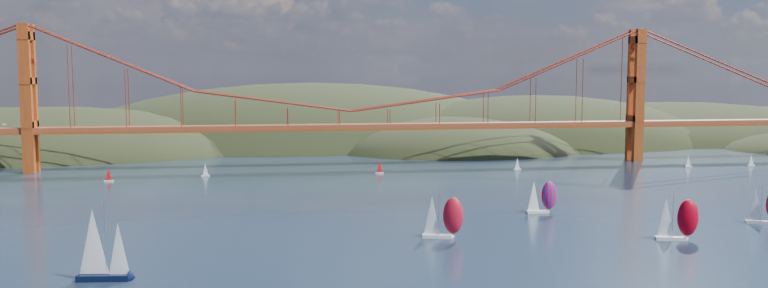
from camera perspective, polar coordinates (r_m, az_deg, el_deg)
headlands at (r=402.84m, az=2.31°, el=-1.55°), size 725.00×225.00×96.00m
bridge at (r=295.40m, az=-2.85°, el=4.51°), size 552.00×12.00×55.00m
sloop_navy at (r=145.99m, az=-20.78°, el=-7.25°), size 9.64×5.78×14.62m
racer_0 at (r=171.08m, az=4.44°, el=-5.51°), size 9.52×5.56×10.68m
racer_1 at (r=180.61m, az=21.37°, el=-5.30°), size 9.47×5.36×10.62m
racer_2 at (r=208.69m, az=27.02°, el=-4.16°), size 9.02×6.51×10.13m
racer_rwb at (r=204.23m, az=11.87°, el=-3.92°), size 8.46×3.49×9.69m
distant_boat_2 at (r=272.55m, az=-20.25°, el=-2.22°), size 3.00×2.00×4.70m
distant_boat_3 at (r=276.02m, az=-13.46°, el=-1.93°), size 3.00×2.00×4.70m
distant_boat_4 at (r=317.49m, az=22.18°, el=-1.22°), size 3.00×2.00×4.70m
distant_boat_5 at (r=331.59m, az=26.18°, el=-1.10°), size 3.00×2.00×4.70m
distant_boat_8 at (r=290.18m, az=10.12°, el=-1.49°), size 3.00×2.00×4.70m
distant_boat_9 at (r=276.01m, az=-0.34°, el=-1.77°), size 3.00×2.00×4.70m
gull at (r=141.62m, az=-26.99°, el=1.34°), size 0.90×0.25×0.17m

